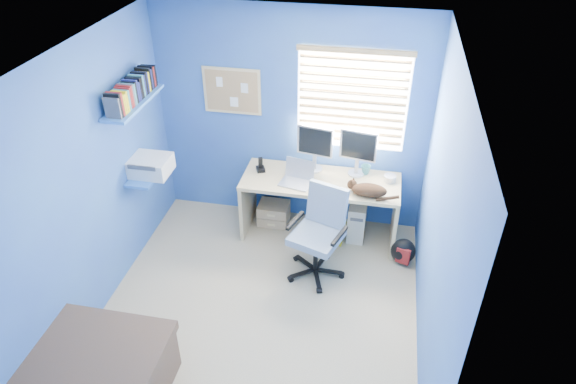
% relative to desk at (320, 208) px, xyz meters
% --- Properties ---
extents(floor, '(3.00, 3.20, 0.00)m').
position_rel_desk_xyz_m(floor, '(-0.40, -1.26, -0.37)').
color(floor, '#C3B388').
rests_on(floor, ground).
extents(ceiling, '(3.00, 3.20, 0.00)m').
position_rel_desk_xyz_m(ceiling, '(-0.40, -1.26, 2.13)').
color(ceiling, white).
rests_on(ceiling, wall_back).
extents(wall_back, '(3.00, 0.01, 2.50)m').
position_rel_desk_xyz_m(wall_back, '(-0.40, 0.34, 0.88)').
color(wall_back, '#2F4EA6').
rests_on(wall_back, ground).
extents(wall_front, '(3.00, 0.01, 2.50)m').
position_rel_desk_xyz_m(wall_front, '(-0.40, -2.86, 0.88)').
color(wall_front, '#2F4EA6').
rests_on(wall_front, ground).
extents(wall_left, '(0.01, 3.20, 2.50)m').
position_rel_desk_xyz_m(wall_left, '(-1.90, -1.26, 0.88)').
color(wall_left, '#2F4EA6').
rests_on(wall_left, ground).
extents(wall_right, '(0.01, 3.20, 2.50)m').
position_rel_desk_xyz_m(wall_right, '(1.10, -1.26, 0.88)').
color(wall_right, '#2F4EA6').
rests_on(wall_right, ground).
extents(desk, '(1.71, 0.65, 0.74)m').
position_rel_desk_xyz_m(desk, '(0.00, 0.00, 0.00)').
color(desk, '#D9C07F').
rests_on(desk, floor).
extents(laptop, '(0.38, 0.32, 0.22)m').
position_rel_desk_xyz_m(laptop, '(-0.25, -0.12, 0.48)').
color(laptop, silver).
rests_on(laptop, desk).
extents(monitor_left, '(0.41, 0.19, 0.54)m').
position_rel_desk_xyz_m(monitor_left, '(-0.10, 0.20, 0.64)').
color(monitor_left, silver).
rests_on(monitor_left, desk).
extents(monitor_right, '(0.41, 0.18, 0.54)m').
position_rel_desk_xyz_m(monitor_right, '(0.36, 0.19, 0.64)').
color(monitor_right, silver).
rests_on(monitor_right, desk).
extents(phone, '(0.13, 0.14, 0.17)m').
position_rel_desk_xyz_m(phone, '(-0.69, 0.06, 0.45)').
color(phone, black).
rests_on(phone, desk).
extents(mug, '(0.10, 0.09, 0.10)m').
position_rel_desk_xyz_m(mug, '(0.47, 0.23, 0.42)').
color(mug, teal).
rests_on(mug, desk).
extents(cd_spindle, '(0.13, 0.13, 0.07)m').
position_rel_desk_xyz_m(cd_spindle, '(0.73, 0.12, 0.41)').
color(cd_spindle, silver).
rests_on(cd_spindle, desk).
extents(cat, '(0.41, 0.30, 0.13)m').
position_rel_desk_xyz_m(cat, '(0.53, -0.20, 0.44)').
color(cat, black).
rests_on(cat, desk).
extents(tower_pc, '(0.20, 0.44, 0.45)m').
position_rel_desk_xyz_m(tower_pc, '(0.43, 0.09, -0.14)').
color(tower_pc, beige).
rests_on(tower_pc, floor).
extents(drawer_boxes, '(0.35, 0.28, 0.27)m').
position_rel_desk_xyz_m(drawer_boxes, '(-0.56, 0.11, -0.23)').
color(drawer_boxes, tan).
rests_on(drawer_boxes, floor).
extents(yellow_book, '(0.03, 0.17, 0.24)m').
position_rel_desk_xyz_m(yellow_book, '(0.29, -0.11, -0.25)').
color(yellow_book, yellow).
rests_on(yellow_book, floor).
extents(backpack, '(0.31, 0.27, 0.31)m').
position_rel_desk_xyz_m(backpack, '(0.95, -0.32, -0.22)').
color(backpack, black).
rests_on(backpack, floor).
extents(bed_corner, '(1.07, 0.76, 0.52)m').
position_rel_desk_xyz_m(bed_corner, '(-1.45, -2.41, -0.11)').
color(bed_corner, '#493527').
rests_on(bed_corner, floor).
extents(office_chair, '(0.72, 0.72, 0.97)m').
position_rel_desk_xyz_m(office_chair, '(0.07, -0.63, -0.01)').
color(office_chair, black).
rests_on(office_chair, floor).
extents(window_blinds, '(1.15, 0.05, 1.10)m').
position_rel_desk_xyz_m(window_blinds, '(0.25, 0.31, 1.18)').
color(window_blinds, white).
rests_on(window_blinds, ground).
extents(corkboard, '(0.64, 0.02, 0.52)m').
position_rel_desk_xyz_m(corkboard, '(-1.05, 0.33, 1.18)').
color(corkboard, '#D9C07F').
rests_on(corkboard, ground).
extents(wall_shelves, '(0.42, 0.90, 1.05)m').
position_rel_desk_xyz_m(wall_shelves, '(-1.75, -0.51, 1.06)').
color(wall_shelves, '#397AD2').
rests_on(wall_shelves, ground).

